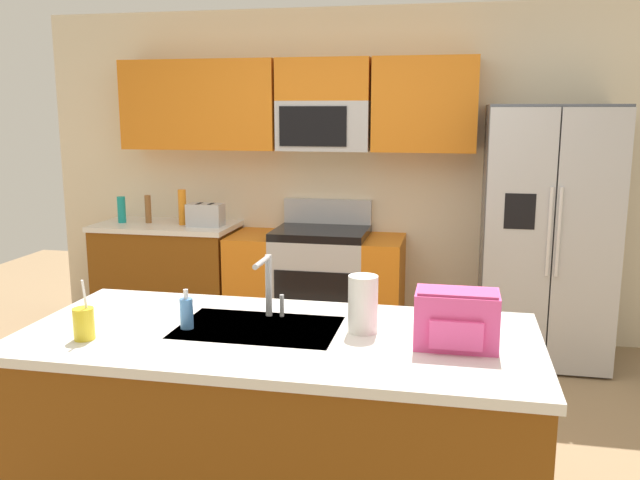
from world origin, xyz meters
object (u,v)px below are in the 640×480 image
at_px(refrigerator, 546,235).
at_px(sink_faucet, 268,281).
at_px(toaster, 206,215).
at_px(pepper_mill, 148,209).
at_px(bottle_orange, 182,207).
at_px(range_oven, 316,285).
at_px(paper_towel_roll, 363,304).
at_px(bottle_teal, 122,210).
at_px(drink_cup_yellow, 84,323).
at_px(soap_dispenser, 187,313).
at_px(backpack, 457,318).

distance_m(refrigerator, sink_faucet, 2.64).
bearing_deg(toaster, pepper_mill, 174.47).
bearing_deg(bottle_orange, sink_faucet, -58.77).
height_order(range_oven, paper_towel_roll, paper_towel_roll).
height_order(pepper_mill, bottle_teal, pepper_mill).
distance_m(sink_faucet, drink_cup_yellow, 0.78).
distance_m(drink_cup_yellow, soap_dispenser, 0.41).
bearing_deg(range_oven, soap_dispenser, -90.82).
height_order(bottle_orange, drink_cup_yellow, bottle_orange).
distance_m(range_oven, sink_faucet, 2.37).
bearing_deg(bottle_orange, backpack, -48.42).
distance_m(refrigerator, backpack, 2.50).
xyz_separation_m(range_oven, soap_dispenser, (-0.04, -2.49, 0.53)).
bearing_deg(soap_dispenser, bottle_teal, 123.01).
distance_m(range_oven, paper_towel_roll, 2.55).
xyz_separation_m(sink_faucet, drink_cup_yellow, (-0.65, -0.43, -0.10)).
xyz_separation_m(soap_dispenser, backpack, (1.12, 0.00, 0.05)).
height_order(bottle_teal, soap_dispenser, bottle_teal).
relative_size(range_oven, paper_towel_roll, 5.67).
xyz_separation_m(range_oven, bottle_teal, (-1.63, -0.03, 0.56)).
distance_m(pepper_mill, sink_faucet, 2.82).
xyz_separation_m(pepper_mill, backpack, (2.49, -2.48, 0.00)).
bearing_deg(bottle_orange, bottle_teal, -179.20).
xyz_separation_m(bottle_orange, sink_faucet, (1.36, -2.25, 0.03)).
relative_size(range_oven, soap_dispenser, 8.00).
height_order(bottle_orange, sink_faucet, bottle_orange).
xyz_separation_m(refrigerator, toaster, (-2.60, 0.02, 0.07)).
distance_m(soap_dispenser, paper_towel_roll, 0.75).
distance_m(drink_cup_yellow, paper_towel_roll, 1.13).
distance_m(pepper_mill, paper_towel_roll, 3.18).
bearing_deg(range_oven, bottle_orange, -178.57).
relative_size(sink_faucet, soap_dispenser, 1.66).
distance_m(toaster, backpack, 3.14).
bearing_deg(backpack, sink_faucet, 165.40).
distance_m(sink_faucet, backpack, 0.85).
bearing_deg(pepper_mill, backpack, -44.90).
relative_size(refrigerator, bottle_teal, 8.58).
height_order(toaster, backpack, backpack).
xyz_separation_m(range_oven, sink_faucet, (0.26, -2.27, 0.62)).
xyz_separation_m(toaster, soap_dispenser, (0.86, -2.43, -0.02)).
bearing_deg(pepper_mill, range_oven, 0.10).
relative_size(toaster, bottle_teal, 1.30).
bearing_deg(paper_towel_roll, backpack, -15.53).
height_order(bottle_teal, sink_faucet, sink_faucet).
xyz_separation_m(bottle_orange, backpack, (2.18, -2.46, -0.03)).
distance_m(bottle_orange, drink_cup_yellow, 2.77).
height_order(range_oven, bottle_teal, bottle_teal).
distance_m(refrigerator, soap_dispenser, 2.98).
xyz_separation_m(refrigerator, backpack, (-0.62, -2.41, 0.09)).
bearing_deg(bottle_orange, refrigerator, -0.91).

